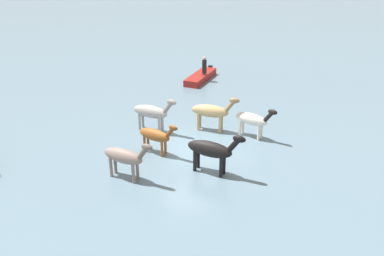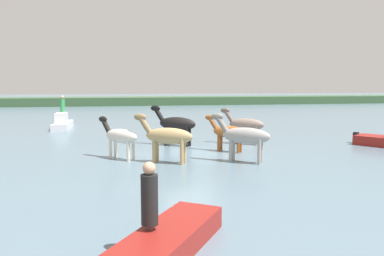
{
  "view_description": "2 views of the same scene",
  "coord_description": "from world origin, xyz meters",
  "px_view_note": "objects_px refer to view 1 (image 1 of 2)",
  "views": [
    {
      "loc": [
        3.32,
        17.77,
        9.5
      ],
      "look_at": [
        -0.07,
        -0.24,
        1.09
      ],
      "focal_mm": 39.74,
      "sensor_mm": 36.0,
      "label": 1
    },
    {
      "loc": [
        -3.37,
        -17.19,
        3.16
      ],
      "look_at": [
        -0.07,
        -0.19,
        1.17
      ],
      "focal_mm": 35.79,
      "sensor_mm": 36.0,
      "label": 2
    }
  ],
  "objects_px": {
    "horse_dark_mare": "(212,150)",
    "person_helmsman_aft": "(204,66)",
    "horse_rear_stallion": "(125,157)",
    "horse_gray_outer": "(156,135)",
    "horse_pinto_flank": "(212,111)",
    "horse_lead": "(152,112)",
    "horse_mid_herd": "(253,120)",
    "boat_launch_far": "(201,78)"
  },
  "relations": [
    {
      "from": "horse_dark_mare",
      "to": "person_helmsman_aft",
      "type": "relative_size",
      "value": 1.97
    },
    {
      "from": "horse_rear_stallion",
      "to": "horse_gray_outer",
      "type": "bearing_deg",
      "value": 91.21
    },
    {
      "from": "horse_pinto_flank",
      "to": "horse_lead",
      "type": "distance_m",
      "value": 3.11
    },
    {
      "from": "horse_mid_herd",
      "to": "horse_pinto_flank",
      "type": "bearing_deg",
      "value": -165.67
    },
    {
      "from": "horse_gray_outer",
      "to": "horse_pinto_flank",
      "type": "relative_size",
      "value": 0.76
    },
    {
      "from": "boat_launch_far",
      "to": "person_helmsman_aft",
      "type": "bearing_deg",
      "value": 77.81
    },
    {
      "from": "horse_gray_outer",
      "to": "boat_launch_far",
      "type": "height_order",
      "value": "horse_gray_outer"
    },
    {
      "from": "horse_rear_stallion",
      "to": "horse_dark_mare",
      "type": "xyz_separation_m",
      "value": [
        -3.65,
        0.22,
        0.08
      ]
    },
    {
      "from": "horse_rear_stallion",
      "to": "horse_lead",
      "type": "bearing_deg",
      "value": 108.66
    },
    {
      "from": "horse_dark_mare",
      "to": "horse_lead",
      "type": "xyz_separation_m",
      "value": [
        2.07,
        -4.76,
        -0.04
      ]
    },
    {
      "from": "horse_gray_outer",
      "to": "boat_launch_far",
      "type": "xyz_separation_m",
      "value": [
        -4.31,
        -10.45,
        -0.78
      ]
    },
    {
      "from": "boat_launch_far",
      "to": "person_helmsman_aft",
      "type": "height_order",
      "value": "person_helmsman_aft"
    },
    {
      "from": "horse_lead",
      "to": "horse_dark_mare",
      "type": "bearing_deg",
      "value": -30.3
    },
    {
      "from": "horse_lead",
      "to": "horse_mid_herd",
      "type": "xyz_separation_m",
      "value": [
        -4.91,
        1.66,
        -0.11
      ]
    },
    {
      "from": "boat_launch_far",
      "to": "person_helmsman_aft",
      "type": "distance_m",
      "value": 1.0
    },
    {
      "from": "horse_gray_outer",
      "to": "person_helmsman_aft",
      "type": "xyz_separation_m",
      "value": [
        -4.52,
        -10.23,
        0.18
      ]
    },
    {
      "from": "horse_lead",
      "to": "horse_mid_herd",
      "type": "relative_size",
      "value": 1.19
    },
    {
      "from": "horse_rear_stallion",
      "to": "horse_pinto_flank",
      "type": "bearing_deg",
      "value": 78.98
    },
    {
      "from": "horse_gray_outer",
      "to": "horse_rear_stallion",
      "type": "bearing_deg",
      "value": -83.78
    },
    {
      "from": "horse_pinto_flank",
      "to": "person_helmsman_aft",
      "type": "height_order",
      "value": "horse_pinto_flank"
    },
    {
      "from": "horse_rear_stallion",
      "to": "horse_mid_herd",
      "type": "bearing_deg",
      "value": 61.8
    },
    {
      "from": "boat_launch_far",
      "to": "horse_mid_herd",
      "type": "bearing_deg",
      "value": 38.11
    },
    {
      "from": "horse_dark_mare",
      "to": "horse_mid_herd",
      "type": "height_order",
      "value": "horse_dark_mare"
    },
    {
      "from": "horse_lead",
      "to": "boat_launch_far",
      "type": "relative_size",
      "value": 0.63
    },
    {
      "from": "horse_pinto_flank",
      "to": "horse_dark_mare",
      "type": "xyz_separation_m",
      "value": [
        1.0,
        4.27,
        0.04
      ]
    },
    {
      "from": "horse_pinto_flank",
      "to": "horse_lead",
      "type": "bearing_deg",
      "value": -160.21
    },
    {
      "from": "horse_lead",
      "to": "person_helmsman_aft",
      "type": "height_order",
      "value": "horse_lead"
    },
    {
      "from": "horse_rear_stallion",
      "to": "horse_lead",
      "type": "xyz_separation_m",
      "value": [
        -1.59,
        -4.54,
        0.04
      ]
    },
    {
      "from": "horse_pinto_flank",
      "to": "person_helmsman_aft",
      "type": "xyz_separation_m",
      "value": [
        -1.37,
        -8.2,
        0.02
      ]
    },
    {
      "from": "horse_gray_outer",
      "to": "horse_pinto_flank",
      "type": "bearing_deg",
      "value": 75.78
    },
    {
      "from": "boat_launch_far",
      "to": "horse_rear_stallion",
      "type": "bearing_deg",
      "value": 9.04
    },
    {
      "from": "horse_rear_stallion",
      "to": "person_helmsman_aft",
      "type": "distance_m",
      "value": 13.66
    },
    {
      "from": "horse_pinto_flank",
      "to": "horse_mid_herd",
      "type": "distance_m",
      "value": 2.19
    },
    {
      "from": "horse_lead",
      "to": "horse_mid_herd",
      "type": "distance_m",
      "value": 5.19
    },
    {
      "from": "horse_dark_mare",
      "to": "boat_launch_far",
      "type": "xyz_separation_m",
      "value": [
        -2.16,
        -12.69,
        -0.97
      ]
    },
    {
      "from": "horse_rear_stallion",
      "to": "horse_gray_outer",
      "type": "distance_m",
      "value": 2.53
    },
    {
      "from": "boat_launch_far",
      "to": "person_helmsman_aft",
      "type": "xyz_separation_m",
      "value": [
        -0.21,
        0.22,
        0.95
      ]
    },
    {
      "from": "horse_gray_outer",
      "to": "horse_mid_herd",
      "type": "xyz_separation_m",
      "value": [
        -4.99,
        -0.85,
        0.04
      ]
    },
    {
      "from": "horse_pinto_flank",
      "to": "boat_launch_far",
      "type": "distance_m",
      "value": 8.55
    },
    {
      "from": "horse_pinto_flank",
      "to": "person_helmsman_aft",
      "type": "bearing_deg",
      "value": 109.28
    },
    {
      "from": "horse_rear_stallion",
      "to": "person_helmsman_aft",
      "type": "xyz_separation_m",
      "value": [
        -6.03,
        -12.26,
        0.06
      ]
    },
    {
      "from": "horse_gray_outer",
      "to": "person_helmsman_aft",
      "type": "height_order",
      "value": "person_helmsman_aft"
    }
  ]
}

